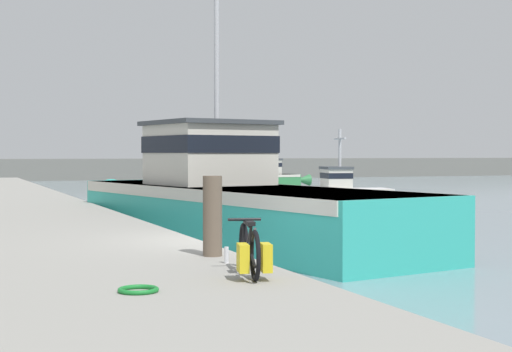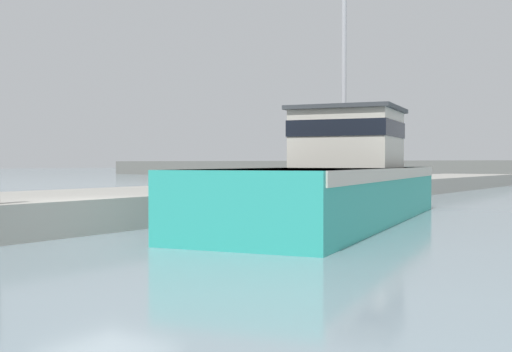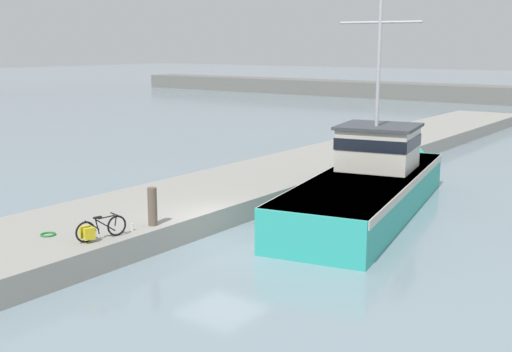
% 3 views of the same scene
% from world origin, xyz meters
% --- Properties ---
extents(ground_plane, '(320.00, 320.00, 0.00)m').
position_xyz_m(ground_plane, '(0.00, 0.00, 0.00)').
color(ground_plane, gray).
extents(dock_pier, '(5.22, 80.00, 0.80)m').
position_xyz_m(dock_pier, '(-3.22, 0.00, 0.40)').
color(dock_pier, gray).
rests_on(dock_pier, ground_plane).
extents(fishing_boat_main, '(5.98, 15.26, 8.52)m').
position_xyz_m(fishing_boat_main, '(2.18, 6.59, 1.11)').
color(fishing_boat_main, teal).
rests_on(fishing_boat_main, ground_plane).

